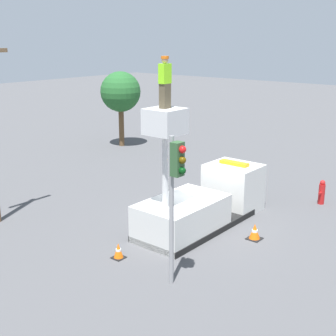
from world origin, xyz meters
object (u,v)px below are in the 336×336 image
object	(u,v)px
worker	(165,82)
traffic_cone_rear	(118,251)
traffic_cone_curbside	(255,232)
tree_right_bg	(121,92)
fire_hydrant	(322,192)
traffic_light_pole	(175,182)
bucket_truck	(202,202)

from	to	relation	value
worker	traffic_cone_rear	distance (m)	5.98
traffic_cone_curbside	tree_right_bg	xyz separation A→B (m)	(8.00, 15.05, 3.44)
worker	traffic_cone_curbside	world-z (taller)	worker
fire_hydrant	traffic_cone_curbside	size ratio (longest dim) A/B	1.86
traffic_cone_curbside	traffic_cone_rear	bearing A→B (deg)	147.11
traffic_light_pole	fire_hydrant	bearing A→B (deg)	-3.67
tree_right_bg	bucket_truck	bearing A→B (deg)	-122.55
traffic_cone_rear	traffic_light_pole	bearing A→B (deg)	-93.05
fire_hydrant	traffic_cone_curbside	bearing A→B (deg)	175.59
bucket_truck	traffic_cone_rear	xyz separation A→B (m)	(-4.29, 0.47, -0.70)
traffic_cone_curbside	tree_right_bg	bearing A→B (deg)	61.99
traffic_light_pole	tree_right_bg	bearing A→B (deg)	49.79
tree_right_bg	worker	bearing A→B (deg)	-129.46
traffic_light_pole	traffic_cone_curbside	world-z (taller)	traffic_light_pole
traffic_cone_curbside	traffic_light_pole	bearing A→B (deg)	177.20
bucket_truck	worker	world-z (taller)	worker
bucket_truck	traffic_light_pole	size ratio (longest dim) A/B	1.38
traffic_cone_rear	worker	bearing A→B (deg)	-13.68
fire_hydrant	traffic_cone_rear	size ratio (longest dim) A/B	2.05
bucket_truck	tree_right_bg	distance (m)	15.30
fire_hydrant	traffic_cone_curbside	xyz separation A→B (m)	(-5.37, 0.41, -0.27)
bucket_truck	traffic_cone_curbside	world-z (taller)	bucket_truck
traffic_light_pole	traffic_cone_curbside	bearing A→B (deg)	-2.80
bucket_truck	fire_hydrant	distance (m)	6.14
fire_hydrant	traffic_cone_rear	distance (m)	10.29
traffic_cone_curbside	tree_right_bg	world-z (taller)	tree_right_bg
worker	fire_hydrant	world-z (taller)	worker
bucket_truck	traffic_cone_rear	size ratio (longest dim) A/B	11.67
traffic_light_pole	tree_right_bg	xyz separation A→B (m)	(12.53, 14.82, 0.42)
worker	bucket_truck	bearing A→B (deg)	0.00
traffic_cone_rear	traffic_cone_curbside	xyz separation A→B (m)	(4.39, -2.84, 0.03)
traffic_light_pole	tree_right_bg	distance (m)	19.42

